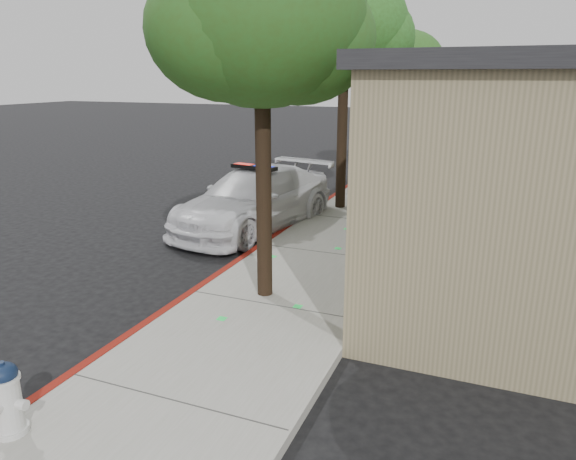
{
  "coord_description": "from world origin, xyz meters",
  "views": [
    {
      "loc": [
        5.04,
        -7.64,
        3.93
      ],
      "look_at": [
        1.18,
        1.9,
        0.92
      ],
      "focal_mm": 33.0,
      "sensor_mm": 36.0,
      "label": 1
    }
  ],
  "objects_px": {
    "fire_hydrant": "(6,398)",
    "street_tree_near": "(262,26)",
    "police_car": "(255,199)",
    "street_tree_far": "(406,67)",
    "clapboard_building": "(567,143)",
    "street_tree_mid": "(346,31)"
  },
  "relations": [
    {
      "from": "clapboard_building",
      "to": "street_tree_mid",
      "type": "xyz_separation_m",
      "value": [
        -5.97,
        -1.74,
        2.98
      ]
    },
    {
      "from": "fire_hydrant",
      "to": "street_tree_near",
      "type": "relative_size",
      "value": 0.14
    },
    {
      "from": "street_tree_near",
      "to": "clapboard_building",
      "type": "bearing_deg",
      "value": 58.19
    },
    {
      "from": "fire_hydrant",
      "to": "street_tree_mid",
      "type": "xyz_separation_m",
      "value": [
        0.37,
        11.44,
        4.52
      ]
    },
    {
      "from": "fire_hydrant",
      "to": "street_tree_near",
      "type": "bearing_deg",
      "value": 70.85
    },
    {
      "from": "clapboard_building",
      "to": "street_tree_mid",
      "type": "height_order",
      "value": "street_tree_mid"
    },
    {
      "from": "clapboard_building",
      "to": "street_tree_near",
      "type": "relative_size",
      "value": 3.44
    },
    {
      "from": "fire_hydrant",
      "to": "street_tree_mid",
      "type": "height_order",
      "value": "street_tree_mid"
    },
    {
      "from": "police_car",
      "to": "fire_hydrant",
      "type": "bearing_deg",
      "value": -71.47
    },
    {
      "from": "street_tree_far",
      "to": "fire_hydrant",
      "type": "bearing_deg",
      "value": -93.42
    },
    {
      "from": "street_tree_mid",
      "to": "fire_hydrant",
      "type": "bearing_deg",
      "value": -91.84
    },
    {
      "from": "clapboard_building",
      "to": "street_tree_far",
      "type": "relative_size",
      "value": 3.85
    },
    {
      "from": "police_car",
      "to": "street_tree_far",
      "type": "xyz_separation_m",
      "value": [
        2.28,
        8.43,
        3.43
      ]
    },
    {
      "from": "clapboard_building",
      "to": "street_tree_near",
      "type": "bearing_deg",
      "value": -121.81
    },
    {
      "from": "street_tree_near",
      "to": "street_tree_mid",
      "type": "distance_m",
      "value": 6.92
    },
    {
      "from": "street_tree_mid",
      "to": "clapboard_building",
      "type": "bearing_deg",
      "value": 16.21
    },
    {
      "from": "fire_hydrant",
      "to": "street_tree_near",
      "type": "height_order",
      "value": "street_tree_near"
    },
    {
      "from": "clapboard_building",
      "to": "fire_hydrant",
      "type": "height_order",
      "value": "clapboard_building"
    },
    {
      "from": "clapboard_building",
      "to": "fire_hydrant",
      "type": "relative_size",
      "value": 24.07
    },
    {
      "from": "street_tree_mid",
      "to": "street_tree_far",
      "type": "height_order",
      "value": "street_tree_mid"
    },
    {
      "from": "police_car",
      "to": "street_tree_mid",
      "type": "xyz_separation_m",
      "value": [
        1.62,
        2.6,
        4.31
      ]
    },
    {
      "from": "street_tree_mid",
      "to": "street_tree_far",
      "type": "xyz_separation_m",
      "value": [
        0.66,
        5.83,
        -0.88
      ]
    }
  ]
}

